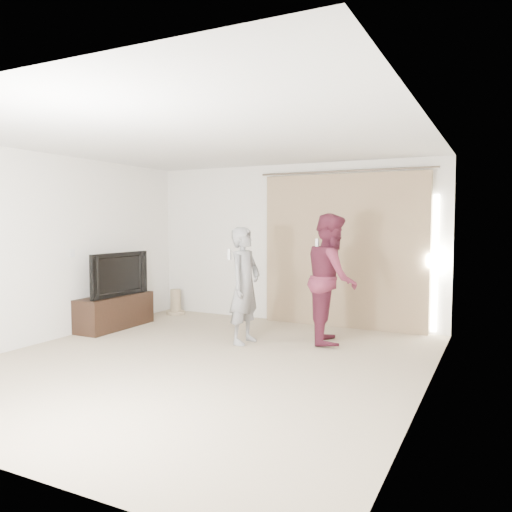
# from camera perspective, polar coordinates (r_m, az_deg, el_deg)

# --- Properties ---
(floor) EXTENTS (5.50, 5.50, 0.00)m
(floor) POSITION_cam_1_polar(r_m,az_deg,el_deg) (6.05, -6.15, -12.02)
(floor) COLOR tan
(floor) RESTS_ON ground
(wall_back) EXTENTS (5.00, 0.04, 2.60)m
(wall_back) POSITION_cam_1_polar(r_m,az_deg,el_deg) (8.27, 4.10, 1.45)
(wall_back) COLOR white
(wall_back) RESTS_ON ground
(wall_left) EXTENTS (0.04, 5.50, 2.60)m
(wall_left) POSITION_cam_1_polar(r_m,az_deg,el_deg) (7.48, -22.59, 0.88)
(wall_left) COLOR white
(wall_left) RESTS_ON ground
(ceiling) EXTENTS (5.00, 5.50, 0.01)m
(ceiling) POSITION_cam_1_polar(r_m,az_deg,el_deg) (5.89, -6.34, 13.10)
(ceiling) COLOR silver
(ceiling) RESTS_ON wall_back
(curtain) EXTENTS (2.80, 0.11, 2.46)m
(curtain) POSITION_cam_1_polar(r_m,az_deg,el_deg) (7.91, 10.04, 0.58)
(curtain) COLOR #94765A
(curtain) RESTS_ON ground
(tv_console) EXTENTS (0.46, 1.33, 0.51)m
(tv_console) POSITION_cam_1_polar(r_m,az_deg,el_deg) (8.14, -15.82, -6.14)
(tv_console) COLOR black
(tv_console) RESTS_ON ground
(tv) EXTENTS (0.20, 1.18, 0.67)m
(tv) POSITION_cam_1_polar(r_m,az_deg,el_deg) (8.06, -15.90, -1.98)
(tv) COLOR black
(tv) RESTS_ON tv_console
(scratching_post) EXTENTS (0.34, 0.34, 0.45)m
(scratching_post) POSITION_cam_1_polar(r_m,az_deg,el_deg) (9.10, -9.17, -5.45)
(scratching_post) COLOR tan
(scratching_post) RESTS_ON ground
(person_man) EXTENTS (0.41, 0.60, 1.59)m
(person_man) POSITION_cam_1_polar(r_m,az_deg,el_deg) (6.80, -1.30, -3.38)
(person_man) COLOR gray
(person_man) RESTS_ON ground
(person_woman) EXTENTS (0.92, 1.03, 1.77)m
(person_woman) POSITION_cam_1_polar(r_m,az_deg,el_deg) (6.91, 8.65, -2.53)
(person_woman) COLOR maroon
(person_woman) RESTS_ON ground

